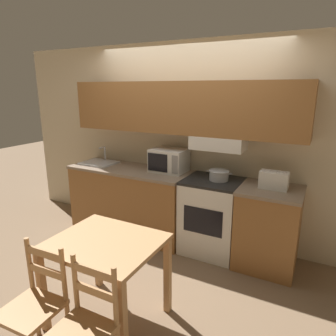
% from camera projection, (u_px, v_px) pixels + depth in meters
% --- Properties ---
extents(ground_plane, '(16.00, 16.00, 0.00)m').
position_uv_depth(ground_plane, '(183.00, 231.00, 4.28)').
color(ground_plane, '#7F664C').
extents(wall_back, '(5.42, 0.38, 2.55)m').
position_uv_depth(wall_back, '(184.00, 127.00, 3.83)').
color(wall_back, beige).
rests_on(wall_back, ground_plane).
extents(lower_counter_main, '(1.70, 0.65, 0.92)m').
position_uv_depth(lower_counter_main, '(131.00, 200.00, 4.19)').
color(lower_counter_main, '#936033').
rests_on(lower_counter_main, ground_plane).
extents(lower_counter_right_stub, '(0.67, 0.65, 0.92)m').
position_uv_depth(lower_counter_right_stub, '(268.00, 228.00, 3.35)').
color(lower_counter_right_stub, '#936033').
rests_on(lower_counter_right_stub, ground_plane).
extents(stove_range, '(0.67, 0.61, 0.92)m').
position_uv_depth(stove_range, '(211.00, 216.00, 3.67)').
color(stove_range, white).
rests_on(stove_range, ground_plane).
extents(cooking_pot, '(0.32, 0.24, 0.12)m').
position_uv_depth(cooking_pot, '(219.00, 175.00, 3.52)').
color(cooking_pot, '#B7BABF').
rests_on(cooking_pot, stove_range).
extents(microwave, '(0.45, 0.35, 0.29)m').
position_uv_depth(microwave, '(169.00, 160.00, 3.88)').
color(microwave, white).
rests_on(microwave, lower_counter_main).
extents(toaster, '(0.31, 0.16, 0.19)m').
position_uv_depth(toaster, '(274.00, 180.00, 3.22)').
color(toaster, white).
rests_on(toaster, lower_counter_right_stub).
extents(sink_basin, '(0.47, 0.38, 0.23)m').
position_uv_depth(sink_basin, '(99.00, 162.00, 4.31)').
color(sink_basin, '#B7BABF').
rests_on(sink_basin, lower_counter_main).
extents(dining_table, '(0.88, 0.75, 0.77)m').
position_uv_depth(dining_table, '(106.00, 254.00, 2.48)').
color(dining_table, tan).
rests_on(dining_table, ground_plane).
extents(chair_left_of_table, '(0.40, 0.40, 0.88)m').
position_uv_depth(chair_left_of_table, '(35.00, 306.00, 2.18)').
color(chair_left_of_table, tan).
rests_on(chair_left_of_table, ground_plane).
extents(chair_right_of_table, '(0.39, 0.39, 0.88)m').
position_uv_depth(chair_right_of_table, '(83.00, 331.00, 1.96)').
color(chair_right_of_table, tan).
rests_on(chair_right_of_table, ground_plane).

